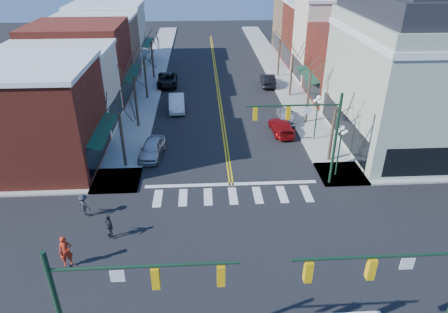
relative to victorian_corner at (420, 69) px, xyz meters
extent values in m
plane|color=black|center=(-16.50, -14.50, -6.66)|extent=(160.00, 160.00, 0.00)
cube|color=#9E9B93|center=(-25.25, 5.50, -6.58)|extent=(3.50, 70.00, 0.15)
cube|color=#9E9B93|center=(-7.75, 5.50, -6.58)|extent=(3.50, 70.00, 0.15)
cube|color=maroon|center=(-32.00, -2.75, -2.66)|extent=(10.00, 8.50, 8.00)
cube|color=beige|center=(-32.00, 5.00, -2.91)|extent=(10.00, 7.00, 7.50)
cube|color=maroon|center=(-32.00, 13.00, -2.41)|extent=(10.00, 9.00, 8.50)
cube|color=#987654|center=(-32.00, 21.25, -2.76)|extent=(10.00, 7.50, 7.80)
cube|color=beige|center=(-32.00, 29.00, -2.56)|extent=(10.00, 8.00, 8.20)
cube|color=maroon|center=(-1.00, 11.25, -2.66)|extent=(10.00, 8.50, 8.00)
cube|color=beige|center=(-1.00, 19.00, -1.66)|extent=(10.00, 7.00, 10.00)
cube|color=maroon|center=(-1.00, 26.50, -2.41)|extent=(10.00, 8.00, 8.50)
cube|color=#987654|center=(-1.00, 34.50, -2.16)|extent=(10.00, 8.00, 9.00)
cube|color=#A1AE97|center=(0.00, 0.00, -1.16)|extent=(12.00, 14.00, 11.00)
cube|color=white|center=(0.00, 0.00, 2.94)|extent=(12.25, 14.25, 0.50)
cube|color=black|center=(0.00, 0.00, 5.24)|extent=(11.40, 13.40, 1.80)
cylinder|color=#14331E|center=(-20.65, -21.90, -0.26)|extent=(6.50, 0.12, 0.12)
cube|color=gold|center=(-20.33, -21.90, -0.81)|extent=(0.28, 0.28, 0.90)
cube|color=gold|center=(-18.05, -21.90, -0.81)|extent=(0.28, 0.28, 0.90)
cylinder|color=#14331E|center=(-12.35, -21.90, -0.26)|extent=(6.50, 0.12, 0.12)
cube|color=gold|center=(-12.68, -21.90, -0.81)|extent=(0.28, 0.28, 0.90)
cube|color=gold|center=(-14.95, -21.90, -0.81)|extent=(0.28, 0.28, 0.90)
cylinder|color=#14331E|center=(-9.10, -7.10, -3.06)|extent=(0.20, 0.20, 7.20)
cylinder|color=#14331E|center=(-12.35, -7.10, -0.26)|extent=(6.50, 0.12, 0.12)
cube|color=gold|center=(-12.68, -7.10, -0.81)|extent=(0.28, 0.28, 0.90)
cube|color=gold|center=(-14.95, -7.10, -0.81)|extent=(0.28, 0.28, 0.90)
cylinder|color=#14331E|center=(-8.30, -6.00, -4.66)|extent=(0.12, 0.12, 4.00)
sphere|color=white|center=(-8.30, -6.00, -2.51)|extent=(0.36, 0.36, 0.36)
cylinder|color=#14331E|center=(-8.30, 0.50, -4.66)|extent=(0.12, 0.12, 4.00)
sphere|color=white|center=(-8.30, 0.50, -2.51)|extent=(0.36, 0.36, 0.36)
cylinder|color=#382B21|center=(-24.90, -3.50, -4.28)|extent=(0.24, 0.24, 4.76)
cylinder|color=#382B21|center=(-24.90, 4.50, -4.14)|extent=(0.24, 0.24, 5.04)
cylinder|color=#382B21|center=(-24.90, 12.50, -4.38)|extent=(0.24, 0.24, 4.55)
cylinder|color=#382B21|center=(-24.90, 20.50, -4.21)|extent=(0.24, 0.24, 4.90)
cylinder|color=#382B21|center=(-8.10, -3.50, -4.35)|extent=(0.24, 0.24, 4.62)
cylinder|color=#382B21|center=(-8.10, 4.50, -4.07)|extent=(0.24, 0.24, 5.18)
cylinder|color=#382B21|center=(-8.10, 12.50, -4.24)|extent=(0.24, 0.24, 4.83)
cylinder|color=#382B21|center=(-8.10, 20.50, -4.17)|extent=(0.24, 0.24, 4.97)
imported|color=#B5B6BA|center=(-22.90, -1.81, -5.92)|extent=(2.29, 4.51, 1.47)
imported|color=white|center=(-21.30, 8.97, -5.87)|extent=(1.92, 4.84, 1.57)
imported|color=black|center=(-22.90, 17.45, -5.92)|extent=(2.64, 5.39, 1.47)
imported|color=maroon|center=(-11.02, 2.25, -5.99)|extent=(2.08, 4.65, 1.32)
imported|color=silver|center=(-10.10, 4.92, -5.93)|extent=(2.07, 4.41, 1.46)
imported|color=black|center=(-10.10, 16.62, -5.90)|extent=(1.80, 4.65, 1.51)
imported|color=#B02812|center=(-26.29, -14.84, -5.56)|extent=(0.81, 0.66, 1.90)
imported|color=black|center=(-24.42, -12.46, -5.74)|extent=(0.86, 0.93, 1.54)
imported|color=#212129|center=(-26.50, -10.12, -5.74)|extent=(1.13, 1.04, 1.52)
camera|label=1|loc=(-18.55, -32.24, 9.46)|focal=32.00mm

